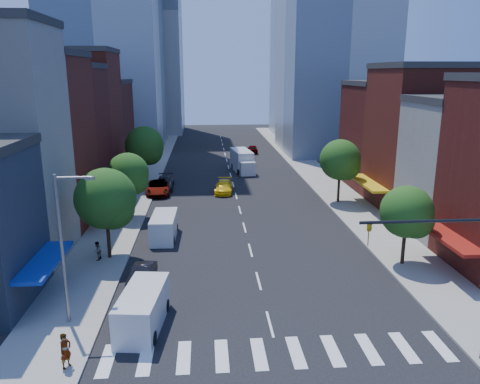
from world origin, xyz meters
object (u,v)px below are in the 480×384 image
(traffic_car_oncoming, at_px, (239,164))
(pedestrian_far, at_px, (97,251))
(traffic_car_far, at_px, (253,149))
(pedestrian_near, at_px, (66,351))
(taxi, at_px, (224,187))
(cargo_van_far, at_px, (164,227))
(box_truck, at_px, (242,162))
(parked_car_front, at_px, (132,317))
(parked_car_rear, at_px, (165,183))
(cargo_van_near, at_px, (142,310))
(parked_car_second, at_px, (142,275))
(parked_car_third, at_px, (158,188))

(traffic_car_oncoming, distance_m, pedestrian_far, 38.71)
(traffic_car_far, xyz_separation_m, pedestrian_near, (-16.06, -64.67, 0.34))
(taxi, height_order, traffic_car_oncoming, traffic_car_oncoming)
(cargo_van_far, distance_m, box_truck, 30.55)
(parked_car_front, height_order, cargo_van_far, cargo_van_far)
(parked_car_front, height_order, parked_car_rear, parked_car_rear)
(parked_car_front, bearing_deg, box_truck, 79.33)
(cargo_van_near, relative_size, pedestrian_near, 3.04)
(parked_car_rear, relative_size, traffic_car_oncoming, 1.18)
(pedestrian_near, xyz_separation_m, pedestrian_far, (-1.49, 14.06, -0.17))
(parked_car_second, height_order, traffic_car_oncoming, traffic_car_oncoming)
(parked_car_front, height_order, traffic_car_far, parked_car_front)
(traffic_car_oncoming, bearing_deg, parked_car_front, 71.29)
(cargo_van_near, height_order, traffic_car_oncoming, cargo_van_near)
(cargo_van_far, bearing_deg, parked_car_third, 98.60)
(parked_car_front, xyz_separation_m, traffic_car_far, (13.33, 60.96, -0.02))
(cargo_van_far, bearing_deg, parked_car_second, -93.54)
(parked_car_rear, relative_size, cargo_van_far, 1.06)
(parked_car_second, relative_size, taxi, 0.76)
(traffic_car_far, distance_m, box_truck, 16.94)
(pedestrian_near, bearing_deg, parked_car_front, -4.96)
(cargo_van_far, xyz_separation_m, pedestrian_near, (-3.34, -19.02, -0.02))
(cargo_van_far, bearing_deg, traffic_car_oncoming, 75.49)
(traffic_car_oncoming, bearing_deg, taxi, 71.85)
(traffic_car_far, distance_m, pedestrian_near, 66.63)
(cargo_van_far, xyz_separation_m, taxi, (6.09, 16.34, -0.34))
(parked_car_third, bearing_deg, traffic_car_oncoming, 51.91)
(parked_car_second, xyz_separation_m, box_truck, (10.26, 38.20, 0.86))
(traffic_car_far, bearing_deg, taxi, 79.69)
(cargo_van_far, distance_m, traffic_car_far, 47.39)
(parked_car_second, xyz_separation_m, pedestrian_far, (-4.01, 4.19, 0.27))
(cargo_van_near, relative_size, traffic_car_oncoming, 1.21)
(cargo_van_near, bearing_deg, pedestrian_far, 121.87)
(parked_car_rear, xyz_separation_m, pedestrian_far, (-3.40, -23.56, 0.11))
(parked_car_third, xyz_separation_m, traffic_car_far, (14.71, 29.41, -0.08))
(parked_car_third, xyz_separation_m, pedestrian_near, (-1.35, -35.26, 0.25))
(parked_car_rear, distance_m, pedestrian_near, 37.67)
(parked_car_third, bearing_deg, box_truck, 46.49)
(parked_car_second, height_order, taxi, taxi)
(traffic_car_oncoming, height_order, box_truck, box_truck)
(cargo_van_near, bearing_deg, parked_car_front, -168.41)
(parked_car_rear, height_order, cargo_van_near, cargo_van_near)
(box_truck, bearing_deg, parked_car_third, -139.62)
(taxi, xyz_separation_m, pedestrian_near, (-9.43, -35.36, 0.33))
(traffic_car_far, distance_m, pedestrian_far, 53.56)
(traffic_car_far, xyz_separation_m, box_truck, (-3.28, -16.60, 0.76))
(taxi, bearing_deg, traffic_car_oncoming, 85.10)
(parked_car_second, bearing_deg, pedestrian_far, 141.33)
(cargo_van_near, relative_size, taxi, 1.09)
(parked_car_third, bearing_deg, parked_car_rear, 74.73)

